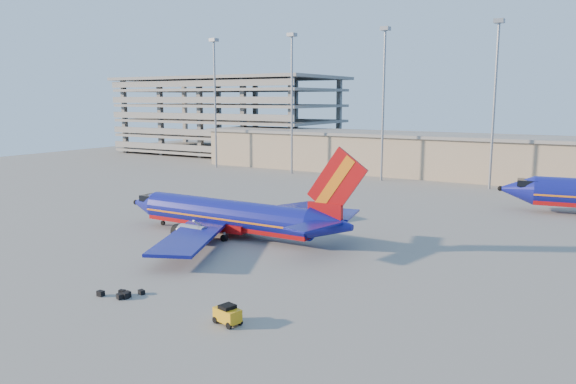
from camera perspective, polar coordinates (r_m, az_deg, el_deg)
name	(u,v)px	position (r m, az deg, el deg)	size (l,w,h in m)	color
ground	(276,232)	(66.60, -1.22, -4.06)	(220.00, 220.00, 0.00)	slate
terminal_building	(477,157)	(115.97, 18.63, 3.41)	(122.00, 16.00, 8.50)	gray
parking_garage	(230,112)	(161.01, -5.95, 8.07)	(62.00, 32.00, 21.40)	slate
light_mast_row	(437,87)	(105.03, 14.87, 10.24)	(101.60, 1.60, 28.65)	gray
aircraft_main	(233,216)	(64.34, -5.65, -2.47)	(32.08, 30.91, 10.87)	navy
baggage_tug	(227,314)	(40.30, -6.17, -12.23)	(2.17, 1.59, 1.40)	#CD9212
luggage_pile	(122,294)	(47.26, -16.52, -9.92)	(3.08, 2.48, 0.49)	black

